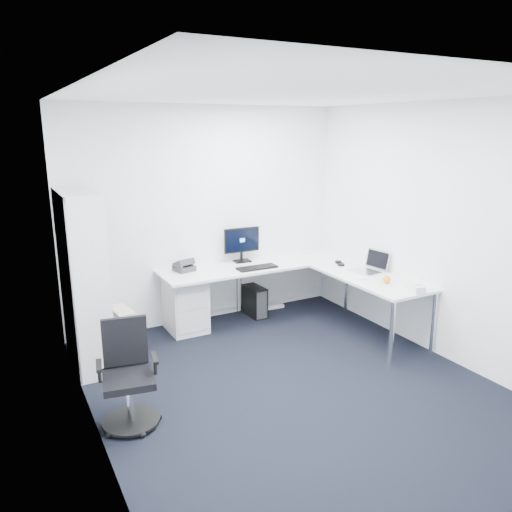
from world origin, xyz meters
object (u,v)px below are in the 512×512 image
l_desk (271,299)px  monitor (242,244)px  laptop (366,262)px  task_chair (128,377)px  bookshelf (84,281)px

l_desk → monitor: bearing=103.0°
monitor → laptop: monitor is taller
task_chair → l_desk: bearing=41.5°
bookshelf → laptop: (3.14, -0.64, -0.05)m
bookshelf → l_desk: bearing=-1.3°
task_chair → laptop: (3.05, 0.70, 0.42)m
task_chair → monitor: monitor is taller
l_desk → laptop: 1.23m
task_chair → bookshelf: bearing=103.8°
monitor → laptop: (1.09, -1.13, -0.11)m
l_desk → bookshelf: 2.24m
task_chair → laptop: bearing=22.8°
bookshelf → task_chair: bearing=-86.2°
task_chair → monitor: 2.73m
laptop → bookshelf: bearing=160.4°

